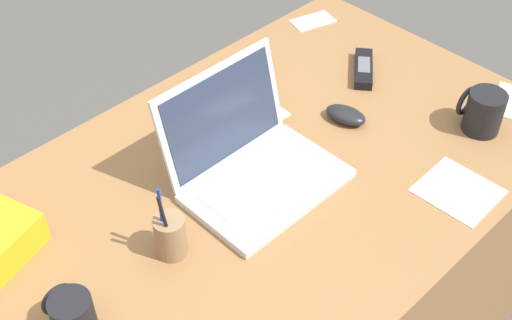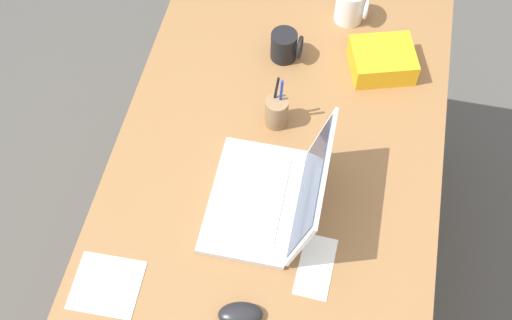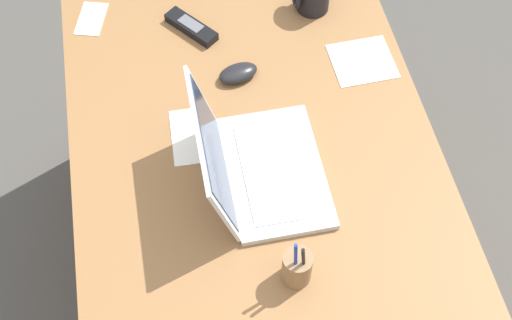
# 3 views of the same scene
# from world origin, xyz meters

# --- Properties ---
(ground_plane) EXTENTS (6.00, 6.00, 0.00)m
(ground_plane) POSITION_xyz_m (0.00, 0.00, 0.00)
(ground_plane) COLOR #4C4944
(desk) EXTENTS (1.54, 0.85, 0.75)m
(desk) POSITION_xyz_m (0.00, 0.00, 0.38)
(desk) COLOR olive
(desk) RESTS_ON ground
(laptop) EXTENTS (0.33, 0.28, 0.23)m
(laptop) POSITION_xyz_m (0.05, 0.01, 0.80)
(laptop) COLOR silver
(laptop) RESTS_ON desk
(computer_mouse) EXTENTS (0.08, 0.11, 0.03)m
(computer_mouse) POSITION_xyz_m (0.34, -0.00, 0.77)
(computer_mouse) COLOR black
(computer_mouse) RESTS_ON desk
(cordless_phone) EXTENTS (0.15, 0.13, 0.03)m
(cordless_phone) POSITION_xyz_m (0.53, 0.09, 0.76)
(cordless_phone) COLOR black
(cordless_phone) RESTS_ON desk
(pen_holder) EXTENTS (0.06, 0.06, 0.17)m
(pen_holder) POSITION_xyz_m (-0.20, -0.02, 0.80)
(pen_holder) COLOR olive
(pen_holder) RESTS_ON desk
(paper_note_near_laptop) EXTENTS (0.16, 0.09, 0.00)m
(paper_note_near_laptop) POSITION_xyz_m (0.19, 0.15, 0.75)
(paper_note_near_laptop) COLOR white
(paper_note_near_laptop) RESTS_ON desk
(paper_note_left) EXTENTS (0.15, 0.16, 0.00)m
(paper_note_left) POSITION_xyz_m (0.33, -0.32, 0.75)
(paper_note_left) COLOR white
(paper_note_left) RESTS_ON desk
(paper_note_front) EXTENTS (0.13, 0.10, 0.00)m
(paper_note_front) POSITION_xyz_m (0.62, 0.35, 0.75)
(paper_note_front) COLOR white
(paper_note_front) RESTS_ON desk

